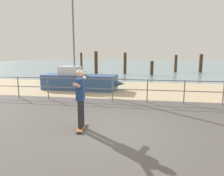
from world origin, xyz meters
TOP-DOWN VIEW (x-y plane):
  - ground_plane at (0.00, -1.00)m, footprint 24.00×10.00m
  - beach_strip at (0.00, 7.00)m, footprint 24.00×6.00m
  - sea_surface at (0.00, 35.00)m, footprint 72.00×50.00m
  - railing_fence at (-2.38, 3.60)m, footprint 12.53×0.05m
  - sailboat at (-3.11, 6.28)m, footprint 5.00×1.64m
  - skateboard at (-1.13, 0.02)m, footprint 0.30×0.82m
  - skateboarder at (-1.13, 0.02)m, footprint 0.27×1.45m
  - groyne_post_0 at (-7.00, 18.17)m, footprint 0.25×0.25m
  - groyne_post_1 at (-4.28, 14.44)m, footprint 0.33×0.33m
  - groyne_post_2 at (-1.55, 15.86)m, footprint 0.31×0.31m
  - groyne_post_3 at (1.17, 15.10)m, footprint 0.32×0.32m
  - groyne_post_4 at (3.90, 18.79)m, footprint 0.32×0.32m
  - groyne_post_5 at (6.62, 18.97)m, footprint 0.37×0.37m

SIDE VIEW (x-z plane):
  - ground_plane at x=0.00m, z-range -0.02..0.02m
  - beach_strip at x=0.00m, z-range -0.02..0.02m
  - sea_surface at x=0.00m, z-range -0.02..0.02m
  - skateboard at x=-1.13m, z-range 0.03..0.11m
  - sailboat at x=-3.11m, z-range -2.20..3.24m
  - railing_fence at x=-2.38m, z-range 0.17..1.22m
  - groyne_post_3 at x=1.17m, z-range 0.00..1.41m
  - groyne_post_4 at x=3.90m, z-range 0.00..1.97m
  - skateboarder at x=-1.13m, z-range 0.19..1.84m
  - groyne_post_5 at x=6.62m, z-range 0.00..2.06m
  - groyne_post_0 at x=-7.00m, z-range 0.00..2.22m
  - groyne_post_2 at x=-1.55m, z-range 0.00..2.24m
  - groyne_post_1 at x=-4.28m, z-range 0.00..2.34m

